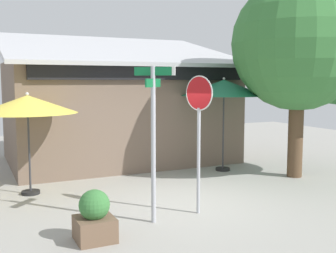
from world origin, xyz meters
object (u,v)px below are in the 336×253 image
object	(u,v)px
street_sign_post	(153,130)
patio_umbrella_forest_green_center	(224,88)
patio_umbrella_mustard_left	(28,105)
shade_tree	(309,48)
stop_sign	(199,120)
sidewalk_planter	(95,218)

from	to	relation	value
street_sign_post	patio_umbrella_forest_green_center	bearing A→B (deg)	42.05
street_sign_post	patio_umbrella_mustard_left	world-z (taller)	street_sign_post
street_sign_post	shade_tree	xyz separation A→B (m)	(5.49, 1.73, 1.84)
stop_sign	sidewalk_planter	size ratio (longest dim) A/B	3.18
patio_umbrella_mustard_left	shade_tree	distance (m)	7.68
shade_tree	sidewalk_planter	distance (m)	7.84
street_sign_post	sidewalk_planter	xyz separation A→B (m)	(-1.30, -0.43, -1.42)
patio_umbrella_mustard_left	sidewalk_planter	world-z (taller)	patio_umbrella_mustard_left
stop_sign	patio_umbrella_forest_green_center	distance (m)	4.34
sidewalk_planter	patio_umbrella_mustard_left	bearing A→B (deg)	99.58
patio_umbrella_mustard_left	shade_tree	xyz separation A→B (m)	(7.40, -1.43, 1.48)
sidewalk_planter	shade_tree	bearing A→B (deg)	17.63
stop_sign	sidewalk_planter	distance (m)	2.88
sidewalk_planter	patio_umbrella_forest_green_center	bearing A→B (deg)	37.12
street_sign_post	stop_sign	bearing A→B (deg)	6.41
patio_umbrella_forest_green_center	shade_tree	size ratio (longest dim) A/B	0.51
street_sign_post	sidewalk_planter	distance (m)	1.97
stop_sign	shade_tree	world-z (taller)	shade_tree
stop_sign	patio_umbrella_mustard_left	world-z (taller)	stop_sign
patio_umbrella_forest_green_center	stop_sign	bearing A→B (deg)	-129.63
street_sign_post	shade_tree	distance (m)	6.04
patio_umbrella_forest_green_center	shade_tree	world-z (taller)	shade_tree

